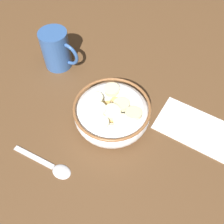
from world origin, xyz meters
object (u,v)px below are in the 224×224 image
(spoon, at_px, (53,167))
(coffee_mug, at_px, (57,50))
(folded_napkin, at_px, (196,128))
(cereal_bowl, at_px, (112,113))

(spoon, height_order, coffee_mug, coffee_mug)
(coffee_mug, bearing_deg, spoon, -56.23)
(spoon, bearing_deg, folded_napkin, 46.48)
(coffee_mug, xyz_separation_m, folded_napkin, (0.36, -0.01, -0.05))
(cereal_bowl, bearing_deg, spoon, -106.50)
(cereal_bowl, xyz_separation_m, folded_napkin, (0.16, 0.07, -0.03))
(coffee_mug, relative_size, folded_napkin, 0.61)
(cereal_bowl, relative_size, spoon, 1.21)
(spoon, bearing_deg, coffee_mug, 123.77)
(cereal_bowl, xyz_separation_m, coffee_mug, (-0.20, 0.08, 0.02))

